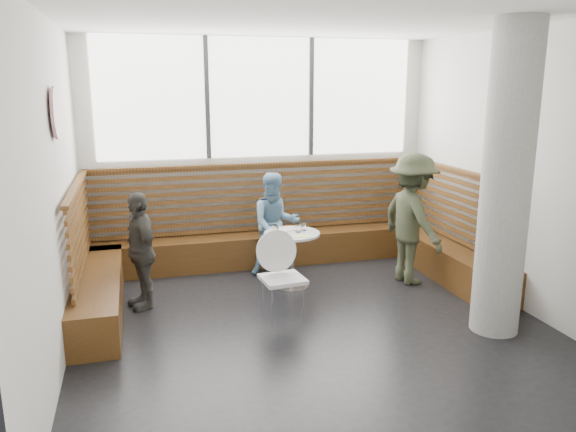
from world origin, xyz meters
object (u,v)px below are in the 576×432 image
object	(u,v)px
child_back	(275,224)
child_left	(140,250)
cafe_table	(292,248)
adult_man	(412,219)
concrete_column	(506,182)
cafe_chair	(281,268)

from	to	relation	value
child_back	child_left	distance (m)	1.94
cafe_table	adult_man	xyz separation A→B (m)	(1.56, -0.22, 0.34)
concrete_column	cafe_table	size ratio (longest dim) A/B	4.38
adult_man	child_left	bearing A→B (deg)	81.03
concrete_column	child_back	xyz separation A→B (m)	(-1.81, 2.39, -0.90)
adult_man	child_left	size ratio (longest dim) A/B	1.25
concrete_column	cafe_table	world-z (taller)	concrete_column
cafe_chair	concrete_column	bearing A→B (deg)	-29.00
adult_man	child_back	distance (m)	1.83
adult_man	child_left	distance (m)	3.44
cafe_chair	adult_man	world-z (taller)	adult_man
cafe_chair	child_left	world-z (taller)	child_left
child_left	concrete_column	bearing A→B (deg)	49.02
adult_man	cafe_chair	bearing A→B (deg)	101.55
cafe_chair	child_left	size ratio (longest dim) A/B	0.72
child_back	adult_man	bearing A→B (deg)	-24.90
cafe_table	child_left	xyz separation A→B (m)	(-1.87, -0.15, 0.16)
cafe_table	adult_man	bearing A→B (deg)	-8.08
cafe_table	child_back	size ratio (longest dim) A/B	0.52
concrete_column	child_back	distance (m)	3.13
adult_man	child_left	world-z (taller)	adult_man
cafe_chair	child_left	distance (m)	1.67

